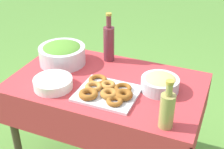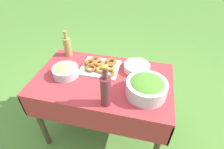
# 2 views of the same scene
# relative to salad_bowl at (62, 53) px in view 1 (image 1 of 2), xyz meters

# --- Properties ---
(picnic_table) EXTENTS (1.18, 0.71, 0.74)m
(picnic_table) POSITION_rel_salad_bowl_xyz_m (0.37, -0.11, -0.19)
(picnic_table) COLOR #B73338
(picnic_table) RESTS_ON ground_plane
(salad_bowl) EXTENTS (0.31, 0.31, 0.14)m
(salad_bowl) POSITION_rel_salad_bowl_xyz_m (0.00, 0.00, 0.00)
(salad_bowl) COLOR silver
(salad_bowl) RESTS_ON picnic_table
(pasta_bowl) EXTENTS (0.22, 0.22, 0.10)m
(pasta_bowl) POSITION_rel_salad_bowl_xyz_m (0.70, -0.07, -0.02)
(pasta_bowl) COLOR #B2B7BC
(pasta_bowl) RESTS_ON picnic_table
(donut_platter) EXTENTS (0.35, 0.32, 0.05)m
(donut_platter) POSITION_rel_salad_bowl_xyz_m (0.43, -0.24, -0.05)
(donut_platter) COLOR silver
(donut_platter) RESTS_ON picnic_table
(plate_stack) EXTENTS (0.23, 0.23, 0.06)m
(plate_stack) POSITION_rel_salad_bowl_xyz_m (0.11, -0.29, -0.04)
(plate_stack) COLOR white
(plate_stack) RESTS_ON picnic_table
(olive_oil_bottle) EXTENTS (0.07, 0.07, 0.26)m
(olive_oil_bottle) POSITION_rel_salad_bowl_xyz_m (0.81, -0.38, 0.03)
(olive_oil_bottle) COLOR #998E4C
(olive_oil_bottle) RESTS_ON picnic_table
(wine_bottle) EXTENTS (0.07, 0.07, 0.34)m
(wine_bottle) POSITION_rel_salad_bowl_xyz_m (0.27, 0.16, 0.06)
(wine_bottle) COLOR maroon
(wine_bottle) RESTS_ON picnic_table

